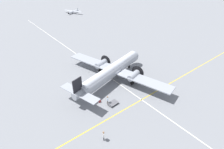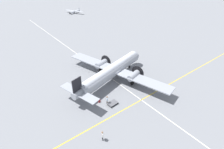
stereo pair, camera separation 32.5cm
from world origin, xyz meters
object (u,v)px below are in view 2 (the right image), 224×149
(crew_foreground, at_px, (102,135))
(airliner_main, at_px, (113,70))
(baggage_cart, at_px, (112,103))
(passenger_boarding, at_px, (107,99))
(light_aircraft_distant, at_px, (74,12))
(suitcase_near_door, at_px, (99,101))

(crew_foreground, bearing_deg, airliner_main, -18.42)
(baggage_cart, bearing_deg, crew_foreground, -142.26)
(baggage_cart, bearing_deg, passenger_boarding, 130.80)
(airliner_main, relative_size, passenger_boarding, 14.55)
(baggage_cart, height_order, light_aircraft_distant, light_aircraft_distant)
(airliner_main, xyz_separation_m, suitcase_near_door, (6.14, 4.08, -2.14))
(crew_foreground, bearing_deg, passenger_boarding, -16.22)
(light_aircraft_distant, bearing_deg, suitcase_near_door, 42.82)
(light_aircraft_distant, bearing_deg, baggage_cart, 44.50)
(crew_foreground, xyz_separation_m, baggage_cart, (-5.43, -4.88, -0.72))
(crew_foreground, distance_m, suitcase_near_door, 7.82)
(suitcase_near_door, bearing_deg, passenger_boarding, 124.73)
(airliner_main, height_order, passenger_boarding, airliner_main)
(baggage_cart, bearing_deg, light_aircraft_distant, 63.87)
(crew_foreground, relative_size, suitcase_near_door, 3.25)
(airliner_main, xyz_separation_m, baggage_cart, (4.69, 5.89, -2.10))
(passenger_boarding, xyz_separation_m, baggage_cart, (-0.63, 0.64, -0.73))
(suitcase_near_door, relative_size, light_aircraft_distant, 0.05)
(passenger_boarding, bearing_deg, suitcase_near_door, 59.20)
(passenger_boarding, bearing_deg, light_aircraft_distant, 1.83)
(airliner_main, relative_size, baggage_cart, 12.78)
(baggage_cart, relative_size, light_aircraft_distant, 0.18)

